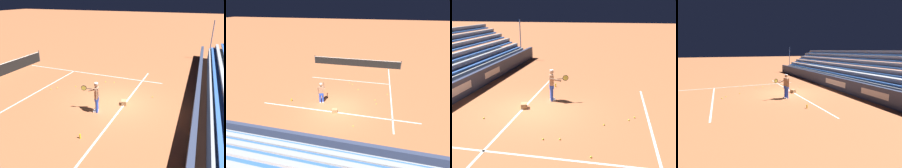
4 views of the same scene
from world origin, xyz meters
TOP-DOWN VIEW (x-y plane):
  - ground_plane at (0.00, 0.00)m, footprint 160.00×160.00m
  - court_baseline_white at (0.00, -0.50)m, footprint 12.00×0.10m
  - court_sideline_white at (4.11, 4.00)m, footprint 0.10×12.00m
  - court_service_line_white at (0.00, 5.50)m, footprint 8.22×0.10m
  - back_wall_sponsor_board at (-0.01, -4.43)m, footprint 26.89×0.25m
  - bleacher_stand at (0.00, -7.05)m, footprint 25.55×4.00m
  - tennis_player at (-1.46, 0.64)m, footprint 0.58×1.07m
  - ball_box_cardboard at (-0.09, -0.48)m, footprint 0.47×0.40m
  - tennis_ball_stray_back at (0.12, 4.90)m, footprint 0.07×0.07m
  - tennis_ball_midcourt at (3.82, 3.26)m, footprint 0.07×0.07m
  - tennis_ball_far_right at (0.48, 4.63)m, footprint 0.07×0.07m
  - tennis_ball_toward_net at (1.17, 3.56)m, footprint 0.07×0.07m
  - tennis_ball_by_box at (2.80, 1.98)m, footprint 0.07×0.07m
  - tennis_ball_far_left at (2.92, 1.34)m, footprint 0.07×0.07m
  - tennis_ball_near_player at (1.53, -1.84)m, footprint 0.07×0.07m
  - water_bottle at (-3.96, 0.25)m, footprint 0.07×0.07m

SIDE VIEW (x-z plane):
  - ground_plane at x=0.00m, z-range 0.00..0.00m
  - court_baseline_white at x=0.00m, z-range 0.00..0.01m
  - court_sideline_white at x=4.11m, z-range 0.00..0.01m
  - court_service_line_white at x=0.00m, z-range 0.00..0.01m
  - tennis_ball_stray_back at x=0.12m, z-range 0.00..0.07m
  - tennis_ball_midcourt at x=3.82m, z-range 0.00..0.07m
  - tennis_ball_far_right at x=0.48m, z-range 0.00..0.07m
  - tennis_ball_toward_net at x=1.17m, z-range 0.00..0.07m
  - tennis_ball_by_box at x=2.80m, z-range 0.00..0.07m
  - tennis_ball_far_left at x=2.92m, z-range 0.00..0.07m
  - tennis_ball_near_player at x=1.53m, z-range 0.00..0.07m
  - water_bottle at x=-3.96m, z-range 0.00..0.22m
  - ball_box_cardboard at x=-0.09m, z-range 0.00..0.26m
  - back_wall_sponsor_board at x=-0.01m, z-range 0.00..1.10m
  - bleacher_stand at x=0.00m, z-range -1.13..2.72m
  - tennis_player at x=-1.46m, z-range 0.04..1.75m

